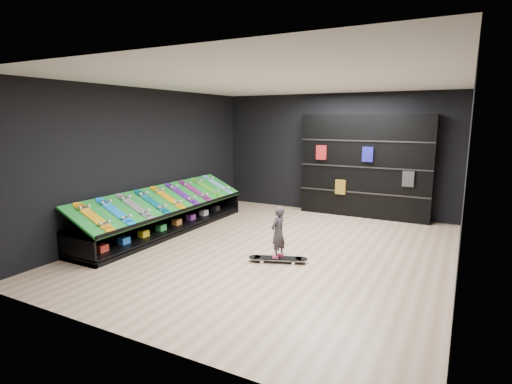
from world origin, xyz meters
The scene contains 20 objects.
floor centered at (0.00, 0.00, 0.00)m, with size 6.00×7.00×0.01m, color #CFAE8B.
ceiling centered at (0.00, 0.00, 3.00)m, with size 6.00×7.00×0.01m, color white.
wall_back centered at (0.00, 3.50, 1.50)m, with size 6.00×0.02×3.00m, color black.
wall_front centered at (0.00, -3.50, 1.50)m, with size 6.00×0.02×3.00m, color black.
wall_left centered at (-3.00, 0.00, 1.50)m, with size 0.02×7.00×3.00m, color black.
wall_right centered at (3.00, 0.00, 1.50)m, with size 0.02×7.00×3.00m, color black.
display_rack centered at (-2.55, 0.00, 0.25)m, with size 0.90×4.50×0.50m, color black, non-canonical shape.
turf_ramp centered at (-2.50, 0.00, 0.71)m, with size 1.00×4.50×0.04m, color #106B1F.
back_shelving centered at (0.83, 3.32, 1.24)m, with size 3.10×0.36×2.48m, color black.
floor_skateboard centered at (0.34, -0.60, 0.04)m, with size 0.98×0.22×0.09m, color black, non-canonical shape.
child centered at (0.34, -0.60, 0.35)m, with size 0.20×0.14×0.52m, color black.
display_board_0 centered at (-2.49, -1.90, 0.74)m, with size 0.98×0.22×0.09m, color orange, non-canonical shape.
display_board_1 centered at (-2.49, -1.42, 0.74)m, with size 0.98×0.22×0.09m, color blue, non-canonical shape.
display_board_2 centered at (-2.49, -0.95, 0.74)m, with size 0.98×0.22×0.09m, color black, non-canonical shape.
display_board_3 centered at (-2.49, -0.48, 0.74)m, with size 0.98×0.22×0.09m, color #0C8C99, non-canonical shape.
display_board_4 centered at (-2.49, 0.00, 0.74)m, with size 0.98×0.22×0.09m, color yellow, non-canonical shape.
display_board_5 centered at (-2.49, 0.48, 0.74)m, with size 0.98×0.22×0.09m, color purple, non-canonical shape.
display_board_6 centered at (-2.49, 0.95, 0.74)m, with size 0.98×0.22×0.09m, color #2626BF, non-canonical shape.
display_board_7 centered at (-2.49, 1.42, 0.74)m, with size 0.98×0.22×0.09m, color green, non-canonical shape.
display_board_8 centered at (-2.49, 1.90, 0.74)m, with size 0.98×0.22×0.09m, color #0CB2E5, non-canonical shape.
Camera 1 is at (2.99, -6.39, 2.37)m, focal length 28.00 mm.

